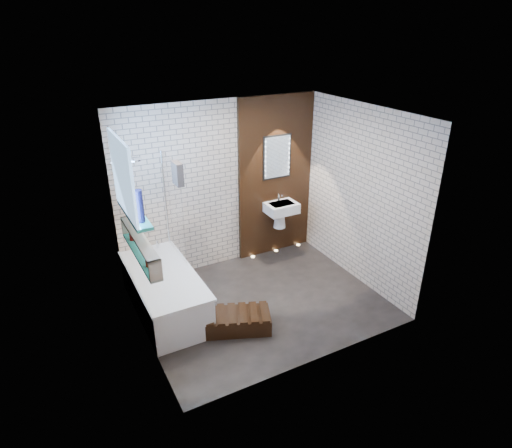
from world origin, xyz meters
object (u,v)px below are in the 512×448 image
bathtub (165,292)px  washbasin (281,211)px  bath_screen (174,208)px  walnut_step (232,322)px  led_mirror (277,157)px

bathtub → washbasin: 2.32m
bath_screen → washbasin: bath_screen is taller
bathtub → washbasin: washbasin is taller
walnut_step → bath_screen: bearing=102.5°
led_mirror → walnut_step: led_mirror is taller
bathtub → walnut_step: (0.62, -0.78, -0.18)m
bath_screen → washbasin: bearing=5.8°
bathtub → bath_screen: size_ratio=1.24×
led_mirror → washbasin: bearing=-90.0°
washbasin → led_mirror: 0.88m
led_mirror → bathtub: bearing=-160.2°
bathtub → bath_screen: 1.14m
washbasin → bath_screen: bearing=-174.2°
washbasin → walnut_step: bearing=-137.8°
walnut_step → led_mirror: bearing=45.2°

